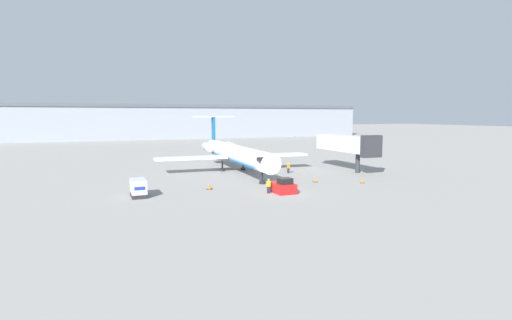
{
  "coord_description": "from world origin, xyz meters",
  "views": [
    {
      "loc": [
        -20.7,
        -41.65,
        9.22
      ],
      "look_at": [
        0.0,
        9.13,
        3.05
      ],
      "focal_mm": 28.0,
      "sensor_mm": 36.0,
      "label": 1
    }
  ],
  "objects_px": {
    "traffic_cone_mid": "(362,180)",
    "traffic_cone_left": "(209,186)",
    "jet_bridge": "(347,144)",
    "worker_by_wing": "(288,168)",
    "pushback_tug": "(282,187)",
    "airplane_main": "(234,153)",
    "luggage_cart": "(138,188)",
    "worker_near_tug": "(269,186)",
    "traffic_cone_right": "(315,180)"
  },
  "relations": [
    {
      "from": "traffic_cone_mid",
      "to": "traffic_cone_left",
      "type": "bearing_deg",
      "value": 170.43
    },
    {
      "from": "jet_bridge",
      "to": "worker_by_wing",
      "type": "bearing_deg",
      "value": 175.61
    },
    {
      "from": "traffic_cone_left",
      "to": "traffic_cone_mid",
      "type": "distance_m",
      "value": 20.88
    },
    {
      "from": "traffic_cone_mid",
      "to": "jet_bridge",
      "type": "xyz_separation_m",
      "value": [
        5.34,
        11.4,
        4.08
      ]
    },
    {
      "from": "pushback_tug",
      "to": "worker_by_wing",
      "type": "distance_m",
      "value": 16.12
    },
    {
      "from": "airplane_main",
      "to": "luggage_cart",
      "type": "distance_m",
      "value": 23.14
    },
    {
      "from": "jet_bridge",
      "to": "worker_near_tug",
      "type": "bearing_deg",
      "value": -146.83
    },
    {
      "from": "luggage_cart",
      "to": "worker_by_wing",
      "type": "bearing_deg",
      "value": 22.84
    },
    {
      "from": "luggage_cart",
      "to": "jet_bridge",
      "type": "xyz_separation_m",
      "value": [
        34.64,
        9.37,
        3.46
      ]
    },
    {
      "from": "airplane_main",
      "to": "traffic_cone_mid",
      "type": "xyz_separation_m",
      "value": [
        12.38,
        -17.67,
        -2.69
      ]
    },
    {
      "from": "worker_near_tug",
      "to": "traffic_cone_mid",
      "type": "bearing_deg",
      "value": 6.85
    },
    {
      "from": "airplane_main",
      "to": "traffic_cone_left",
      "type": "bearing_deg",
      "value": -120.02
    },
    {
      "from": "luggage_cart",
      "to": "traffic_cone_left",
      "type": "xyz_separation_m",
      "value": [
        8.71,
        1.44,
        -0.65
      ]
    },
    {
      "from": "worker_by_wing",
      "to": "airplane_main",
      "type": "bearing_deg",
      "value": 142.92
    },
    {
      "from": "pushback_tug",
      "to": "worker_by_wing",
      "type": "height_order",
      "value": "pushback_tug"
    },
    {
      "from": "traffic_cone_mid",
      "to": "jet_bridge",
      "type": "height_order",
      "value": "jet_bridge"
    },
    {
      "from": "traffic_cone_left",
      "to": "jet_bridge",
      "type": "xyz_separation_m",
      "value": [
        25.93,
        7.93,
        4.11
      ]
    },
    {
      "from": "pushback_tug",
      "to": "luggage_cart",
      "type": "xyz_separation_m",
      "value": [
        -16.24,
        3.86,
        0.3
      ]
    },
    {
      "from": "luggage_cart",
      "to": "traffic_cone_left",
      "type": "bearing_deg",
      "value": 9.4
    },
    {
      "from": "worker_by_wing",
      "to": "traffic_cone_right",
      "type": "bearing_deg",
      "value": -92.36
    },
    {
      "from": "worker_by_wing",
      "to": "jet_bridge",
      "type": "height_order",
      "value": "jet_bridge"
    },
    {
      "from": "pushback_tug",
      "to": "jet_bridge",
      "type": "xyz_separation_m",
      "value": [
        18.4,
        13.23,
        3.76
      ]
    },
    {
      "from": "traffic_cone_right",
      "to": "luggage_cart",
      "type": "bearing_deg",
      "value": -177.23
    },
    {
      "from": "pushback_tug",
      "to": "jet_bridge",
      "type": "relative_size",
      "value": 0.26
    },
    {
      "from": "airplane_main",
      "to": "pushback_tug",
      "type": "distance_m",
      "value": 19.66
    },
    {
      "from": "worker_near_tug",
      "to": "worker_by_wing",
      "type": "distance_m",
      "value": 17.0
    },
    {
      "from": "airplane_main",
      "to": "traffic_cone_mid",
      "type": "height_order",
      "value": "airplane_main"
    },
    {
      "from": "airplane_main",
      "to": "traffic_cone_right",
      "type": "distance_m",
      "value": 16.27
    },
    {
      "from": "airplane_main",
      "to": "worker_by_wing",
      "type": "bearing_deg",
      "value": -37.08
    },
    {
      "from": "traffic_cone_left",
      "to": "traffic_cone_right",
      "type": "distance_m",
      "value": 15.08
    },
    {
      "from": "traffic_cone_right",
      "to": "worker_by_wing",
      "type": "bearing_deg",
      "value": 87.64
    },
    {
      "from": "worker_by_wing",
      "to": "pushback_tug",
      "type": "bearing_deg",
      "value": -119.44
    },
    {
      "from": "pushback_tug",
      "to": "traffic_cone_right",
      "type": "height_order",
      "value": "pushback_tug"
    },
    {
      "from": "worker_near_tug",
      "to": "traffic_cone_right",
      "type": "relative_size",
      "value": 2.48
    },
    {
      "from": "traffic_cone_right",
      "to": "jet_bridge",
      "type": "xyz_separation_m",
      "value": [
        10.86,
        8.22,
        4.12
      ]
    },
    {
      "from": "traffic_cone_right",
      "to": "jet_bridge",
      "type": "bearing_deg",
      "value": 37.13
    },
    {
      "from": "worker_by_wing",
      "to": "traffic_cone_mid",
      "type": "bearing_deg",
      "value": -67.15
    },
    {
      "from": "worker_by_wing",
      "to": "traffic_cone_mid",
      "type": "xyz_separation_m",
      "value": [
        5.14,
        -12.2,
        -0.53
      ]
    },
    {
      "from": "airplane_main",
      "to": "traffic_cone_left",
      "type": "distance_m",
      "value": 16.63
    },
    {
      "from": "traffic_cone_left",
      "to": "jet_bridge",
      "type": "height_order",
      "value": "jet_bridge"
    },
    {
      "from": "traffic_cone_right",
      "to": "traffic_cone_mid",
      "type": "relative_size",
      "value": 0.9
    },
    {
      "from": "luggage_cart",
      "to": "jet_bridge",
      "type": "distance_m",
      "value": 36.05
    },
    {
      "from": "traffic_cone_left",
      "to": "jet_bridge",
      "type": "relative_size",
      "value": 0.05
    },
    {
      "from": "airplane_main",
      "to": "worker_by_wing",
      "type": "relative_size",
      "value": 18.33
    },
    {
      "from": "traffic_cone_left",
      "to": "traffic_cone_right",
      "type": "xyz_separation_m",
      "value": [
        15.07,
        -0.29,
        -0.02
      ]
    },
    {
      "from": "airplane_main",
      "to": "luggage_cart",
      "type": "relative_size",
      "value": 9.98
    },
    {
      "from": "traffic_cone_right",
      "to": "traffic_cone_mid",
      "type": "height_order",
      "value": "traffic_cone_mid"
    },
    {
      "from": "luggage_cart",
      "to": "traffic_cone_right",
      "type": "height_order",
      "value": "luggage_cart"
    },
    {
      "from": "traffic_cone_mid",
      "to": "worker_near_tug",
      "type": "bearing_deg",
      "value": -173.15
    },
    {
      "from": "pushback_tug",
      "to": "jet_bridge",
      "type": "bearing_deg",
      "value": 35.71
    }
  ]
}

